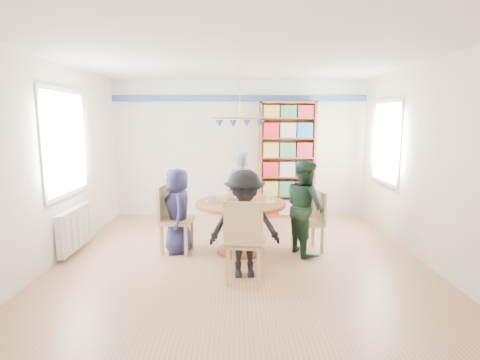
{
  "coord_description": "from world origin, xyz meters",
  "views": [
    {
      "loc": [
        -0.03,
        -5.02,
        1.9
      ],
      "look_at": [
        0.0,
        0.4,
        1.05
      ],
      "focal_mm": 28.0,
      "sensor_mm": 36.0,
      "label": 1
    }
  ],
  "objects_px": {
    "radiator": "(75,228)",
    "person_far": "(242,193)",
    "chair_near": "(245,238)",
    "person_near": "(245,224)",
    "person_right": "(305,207)",
    "bookshelf": "(287,161)",
    "chair_right": "(313,218)",
    "person_left": "(178,211)",
    "chair_far": "(238,200)",
    "chair_left": "(171,215)",
    "dining_table": "(241,215)"
  },
  "relations": [
    {
      "from": "radiator",
      "to": "person_far",
      "type": "xyz_separation_m",
      "value": [
        2.45,
        0.83,
        0.36
      ]
    },
    {
      "from": "chair_near",
      "to": "person_near",
      "type": "bearing_deg",
      "value": 89.32
    },
    {
      "from": "person_right",
      "to": "bookshelf",
      "type": "height_order",
      "value": "bookshelf"
    },
    {
      "from": "chair_right",
      "to": "person_left",
      "type": "bearing_deg",
      "value": -179.0
    },
    {
      "from": "chair_far",
      "to": "person_right",
      "type": "relative_size",
      "value": 0.73
    },
    {
      "from": "bookshelf",
      "to": "chair_left",
      "type": "bearing_deg",
      "value": -133.5
    },
    {
      "from": "chair_left",
      "to": "person_left",
      "type": "xyz_separation_m",
      "value": [
        0.1,
        -0.01,
        0.07
      ]
    },
    {
      "from": "radiator",
      "to": "person_right",
      "type": "xyz_separation_m",
      "value": [
        3.35,
        -0.08,
        0.33
      ]
    },
    {
      "from": "person_left",
      "to": "person_right",
      "type": "xyz_separation_m",
      "value": [
        1.84,
        -0.06,
        0.06
      ]
    },
    {
      "from": "person_right",
      "to": "chair_right",
      "type": "bearing_deg",
      "value": -73.01
    },
    {
      "from": "radiator",
      "to": "chair_near",
      "type": "height_order",
      "value": "chair_near"
    },
    {
      "from": "chair_far",
      "to": "person_near",
      "type": "bearing_deg",
      "value": -87.84
    },
    {
      "from": "dining_table",
      "to": "chair_left",
      "type": "relative_size",
      "value": 1.31
    },
    {
      "from": "radiator",
      "to": "bookshelf",
      "type": "height_order",
      "value": "bookshelf"
    },
    {
      "from": "person_left",
      "to": "person_far",
      "type": "bearing_deg",
      "value": 116.21
    },
    {
      "from": "radiator",
      "to": "bookshelf",
      "type": "bearing_deg",
      "value": 31.32
    },
    {
      "from": "chair_left",
      "to": "chair_near",
      "type": "xyz_separation_m",
      "value": [
        1.05,
        -1.1,
        0.01
      ]
    },
    {
      "from": "chair_near",
      "to": "radiator",
      "type": "bearing_deg",
      "value": 155.72
    },
    {
      "from": "chair_near",
      "to": "person_left",
      "type": "bearing_deg",
      "value": 131.05
    },
    {
      "from": "bookshelf",
      "to": "chair_near",
      "type": "bearing_deg",
      "value": -105.78
    },
    {
      "from": "chair_far",
      "to": "person_far",
      "type": "relative_size",
      "value": 0.7
    },
    {
      "from": "radiator",
      "to": "chair_left",
      "type": "height_order",
      "value": "chair_left"
    },
    {
      "from": "chair_far",
      "to": "bookshelf",
      "type": "bearing_deg",
      "value": 46.5
    },
    {
      "from": "radiator",
      "to": "chair_left",
      "type": "xyz_separation_m",
      "value": [
        1.41,
        -0.01,
        0.19
      ]
    },
    {
      "from": "dining_table",
      "to": "bookshelf",
      "type": "height_order",
      "value": "bookshelf"
    },
    {
      "from": "person_right",
      "to": "person_far",
      "type": "height_order",
      "value": "person_far"
    },
    {
      "from": "dining_table",
      "to": "person_left",
      "type": "bearing_deg",
      "value": 179.29
    },
    {
      "from": "dining_table",
      "to": "chair_right",
      "type": "xyz_separation_m",
      "value": [
        1.06,
        0.05,
        -0.07
      ]
    },
    {
      "from": "person_right",
      "to": "person_far",
      "type": "xyz_separation_m",
      "value": [
        -0.9,
        0.91,
        0.02
      ]
    },
    {
      "from": "person_far",
      "to": "chair_far",
      "type": "bearing_deg",
      "value": -66.8
    },
    {
      "from": "person_right",
      "to": "person_near",
      "type": "height_order",
      "value": "person_right"
    },
    {
      "from": "person_left",
      "to": "person_near",
      "type": "distance_m",
      "value": 1.3
    },
    {
      "from": "dining_table",
      "to": "person_far",
      "type": "xyz_separation_m",
      "value": [
        0.02,
        0.87,
        0.15
      ]
    },
    {
      "from": "chair_left",
      "to": "person_far",
      "type": "bearing_deg",
      "value": 39.01
    },
    {
      "from": "person_left",
      "to": "person_far",
      "type": "relative_size",
      "value": 0.87
    },
    {
      "from": "chair_left",
      "to": "person_far",
      "type": "distance_m",
      "value": 1.35
    },
    {
      "from": "chair_far",
      "to": "person_right",
      "type": "xyz_separation_m",
      "value": [
        0.96,
        -1.11,
        0.14
      ]
    },
    {
      "from": "dining_table",
      "to": "person_right",
      "type": "distance_m",
      "value": 0.94
    },
    {
      "from": "person_far",
      "to": "person_near",
      "type": "bearing_deg",
      "value": 97.48
    },
    {
      "from": "bookshelf",
      "to": "person_right",
      "type": "bearing_deg",
      "value": -90.06
    },
    {
      "from": "person_left",
      "to": "chair_far",
      "type": "bearing_deg",
      "value": 123.83
    },
    {
      "from": "radiator",
      "to": "chair_left",
      "type": "relative_size",
      "value": 1.01
    },
    {
      "from": "chair_right",
      "to": "chair_near",
      "type": "bearing_deg",
      "value": -132.16
    },
    {
      "from": "person_left",
      "to": "bookshelf",
      "type": "height_order",
      "value": "bookshelf"
    },
    {
      "from": "chair_near",
      "to": "person_far",
      "type": "bearing_deg",
      "value": 90.41
    },
    {
      "from": "person_far",
      "to": "bookshelf",
      "type": "xyz_separation_m",
      "value": [
        0.9,
        1.21,
        0.41
      ]
    },
    {
      "from": "chair_left",
      "to": "bookshelf",
      "type": "distance_m",
      "value": 2.88
    },
    {
      "from": "chair_right",
      "to": "person_far",
      "type": "relative_size",
      "value": 0.63
    },
    {
      "from": "radiator",
      "to": "person_near",
      "type": "xyz_separation_m",
      "value": [
        2.47,
        -0.9,
        0.31
      ]
    },
    {
      "from": "person_right",
      "to": "person_far",
      "type": "relative_size",
      "value": 0.96
    }
  ]
}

